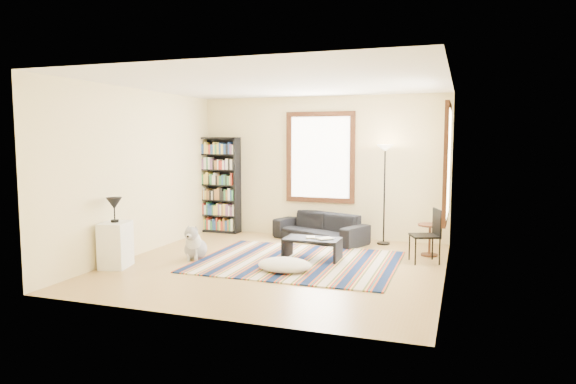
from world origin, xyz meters
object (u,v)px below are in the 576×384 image
(bookshelf, at_px, (219,185))
(floor_lamp, at_px, (384,195))
(sofa, at_px, (320,227))
(coffee_table, at_px, (312,249))
(white_cabinet, at_px, (116,245))
(side_table, at_px, (430,240))
(floor_cushion, at_px, (285,265))
(folding_chair, at_px, (425,236))
(dog, at_px, (196,242))

(bookshelf, xyz_separation_m, floor_lamp, (3.49, -0.17, -0.07))
(sofa, relative_size, bookshelf, 0.92)
(coffee_table, bearing_deg, white_cabinet, -152.12)
(sofa, relative_size, coffee_table, 2.05)
(bookshelf, bearing_deg, floor_lamp, -2.79)
(side_table, bearing_deg, bookshelf, 168.62)
(floor_cushion, relative_size, white_cabinet, 1.17)
(side_table, xyz_separation_m, folding_chair, (-0.05, -0.51, 0.16))
(floor_lamp, distance_m, dog, 3.57)
(floor_lamp, distance_m, side_table, 1.31)
(coffee_table, distance_m, white_cabinet, 3.08)
(floor_lamp, bearing_deg, side_table, -39.00)
(sofa, distance_m, floor_lamp, 1.38)
(bookshelf, height_order, coffee_table, bookshelf)
(sofa, height_order, side_table, same)
(bookshelf, xyz_separation_m, coffee_table, (2.58, -1.82, -0.82))
(side_table, height_order, dog, dog)
(floor_lamp, xyz_separation_m, folding_chair, (0.83, -1.22, -0.50))
(sofa, xyz_separation_m, floor_cushion, (0.12, -2.40, -0.17))
(sofa, bearing_deg, floor_lamp, 27.14)
(sofa, bearing_deg, folding_chair, -6.57)
(floor_cushion, distance_m, side_table, 2.66)
(dog, bearing_deg, floor_cushion, -18.52)
(bookshelf, height_order, folding_chair, bookshelf)
(coffee_table, distance_m, floor_lamp, 2.02)
(coffee_table, bearing_deg, floor_cushion, -101.72)
(floor_lamp, relative_size, side_table, 3.44)
(floor_cushion, height_order, side_table, side_table)
(folding_chair, distance_m, white_cabinet, 4.82)
(folding_chair, bearing_deg, floor_lamp, 103.43)
(side_table, height_order, folding_chair, folding_chair)
(white_cabinet, bearing_deg, floor_lamp, 26.54)
(bookshelf, bearing_deg, dog, -72.23)
(coffee_table, height_order, folding_chair, folding_chair)
(coffee_table, xyz_separation_m, dog, (-1.82, -0.56, 0.10))
(folding_chair, bearing_deg, bookshelf, 141.53)
(bookshelf, bearing_deg, coffee_table, -35.10)
(folding_chair, bearing_deg, coffee_table, 173.13)
(floor_cushion, bearing_deg, side_table, 42.34)
(floor_cushion, relative_size, side_table, 1.52)
(floor_cushion, distance_m, white_cabinet, 2.62)
(side_table, bearing_deg, folding_chair, -95.56)
(bookshelf, xyz_separation_m, dog, (0.76, -2.38, -0.72))
(bookshelf, height_order, floor_lamp, bookshelf)
(dog, bearing_deg, folding_chair, 6.92)
(sofa, xyz_separation_m, white_cabinet, (-2.42, -2.98, 0.08))
(bookshelf, relative_size, side_table, 3.70)
(sofa, height_order, dog, dog)
(floor_lamp, height_order, dog, floor_lamp)
(sofa, height_order, coffee_table, sofa)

